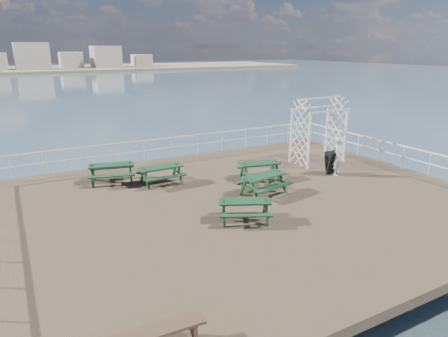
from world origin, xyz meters
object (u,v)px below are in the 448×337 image
picnic_table_e (260,167)px  person (338,156)px  picnic_table_c (264,180)px  trellis_arbor (319,134)px  picnic_table_a (161,171)px  flat_bench_near (159,334)px  picnic_table_b (112,169)px  picnic_table_d (245,206)px

picnic_table_e → person: person is taller
picnic_table_c → trellis_arbor: size_ratio=0.64×
picnic_table_a → flat_bench_near: picnic_table_a is taller
picnic_table_c → trellis_arbor: bearing=17.3°
picnic_table_e → person: 3.56m
flat_bench_near → person: person is taller
picnic_table_c → person: size_ratio=1.20×
picnic_table_b → trellis_arbor: (9.67, -1.70, 0.84)m
picnic_table_c → flat_bench_near: (-6.38, -6.02, -0.19)m
picnic_table_b → picnic_table_c: bearing=-27.2°
picnic_table_a → picnic_table_d: (1.11, -4.83, -0.03)m
trellis_arbor → person: trellis_arbor is taller
trellis_arbor → picnic_table_d: bearing=-149.7°
picnic_table_b → trellis_arbor: trellis_arbor is taller
picnic_table_b → picnic_table_d: (2.86, -5.98, -0.06)m
picnic_table_a → person: size_ratio=1.04×
picnic_table_d → trellis_arbor: 8.09m
picnic_table_a → picnic_table_b: picnic_table_b is taller
picnic_table_a → picnic_table_b: bearing=145.3°
picnic_table_c → flat_bench_near: 8.77m
picnic_table_a → picnic_table_e: picnic_table_a is taller
flat_bench_near → picnic_table_d: bearing=45.8°
picnic_table_c → picnic_table_d: 2.61m
picnic_table_a → flat_bench_near: 9.68m
picnic_table_a → picnic_table_b: size_ratio=0.83×
picnic_table_c → trellis_arbor: (4.88, 2.52, 0.85)m
picnic_table_e → trellis_arbor: bearing=24.0°
picnic_table_b → person: 9.79m
picnic_table_b → flat_bench_near: picnic_table_b is taller
picnic_table_d → trellis_arbor: trellis_arbor is taller
picnic_table_b → picnic_table_d: bearing=-50.3°
picnic_table_b → picnic_table_c: (4.78, -4.22, -0.00)m
picnic_table_a → trellis_arbor: 7.98m
picnic_table_a → picnic_table_c: (3.03, -3.06, 0.02)m
picnic_table_a → picnic_table_d: size_ratio=0.86×
picnic_table_a → trellis_arbor: bearing=-5.2°
picnic_table_c → picnic_table_e: (0.90, 1.62, -0.04)m
picnic_table_d → flat_bench_near: picnic_table_d is taller
picnic_table_a → picnic_table_b: 2.10m
picnic_table_a → picnic_table_d: 4.95m
picnic_table_c → picnic_table_b: bearing=128.6°
picnic_table_a → picnic_table_c: size_ratio=0.87×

